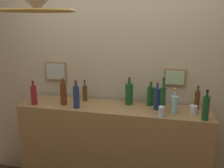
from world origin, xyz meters
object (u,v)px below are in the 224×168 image
(liquor_bottle_bourbon, at_px, (63,93))
(glass_tumbler_rocks, at_px, (161,112))
(liquor_bottle_rye, at_px, (85,93))
(liquor_bottle_scotch, at_px, (150,96))
(liquor_bottle_amaro, at_px, (174,104))
(liquor_bottle_vodka, at_px, (163,100))
(liquor_bottle_gin, at_px, (129,94))
(liquor_bottle_sherry, at_px, (157,99))
(liquor_bottle_whiskey, at_px, (206,108))
(glass_tumbler_highball, at_px, (193,109))
(liquor_bottle_rum, at_px, (76,97))
(liquor_bottle_vermouth, at_px, (197,100))
(liquor_bottle_brandy, at_px, (34,94))

(liquor_bottle_bourbon, relative_size, glass_tumbler_rocks, 2.94)
(liquor_bottle_rye, xyz_separation_m, liquor_bottle_scotch, (0.70, 0.02, 0.02))
(liquor_bottle_amaro, distance_m, liquor_bottle_scotch, 0.31)
(liquor_bottle_vodka, height_order, liquor_bottle_scotch, liquor_bottle_vodka)
(liquor_bottle_gin, relative_size, liquor_bottle_sherry, 1.05)
(liquor_bottle_whiskey, bearing_deg, liquor_bottle_sherry, 159.11)
(liquor_bottle_vodka, relative_size, liquor_bottle_whiskey, 1.25)
(liquor_bottle_scotch, relative_size, glass_tumbler_highball, 3.62)
(liquor_bottle_rum, bearing_deg, liquor_bottle_whiskey, -1.41)
(liquor_bottle_sherry, bearing_deg, liquor_bottle_rum, -170.19)
(liquor_bottle_bourbon, distance_m, liquor_bottle_vermouth, 1.35)
(liquor_bottle_rum, xyz_separation_m, liquor_bottle_scotch, (0.71, 0.25, -0.01))
(liquor_bottle_brandy, height_order, liquor_bottle_whiskey, liquor_bottle_whiskey)
(liquor_bottle_rum, xyz_separation_m, liquor_bottle_whiskey, (1.22, -0.03, -0.00))
(liquor_bottle_whiskey, xyz_separation_m, liquor_bottle_gin, (-0.72, 0.26, 0.00))
(liquor_bottle_gin, relative_size, glass_tumbler_highball, 3.97)
(liquor_bottle_rye, height_order, liquor_bottle_sherry, liquor_bottle_sherry)
(liquor_bottle_rye, distance_m, liquor_bottle_scotch, 0.70)
(liquor_bottle_rye, height_order, glass_tumbler_highball, liquor_bottle_rye)
(liquor_bottle_scotch, relative_size, glass_tumbler_rocks, 2.66)
(liquor_bottle_whiskey, bearing_deg, glass_tumbler_rocks, -176.82)
(liquor_bottle_vodka, height_order, liquor_bottle_brandy, liquor_bottle_vodka)
(liquor_bottle_amaro, bearing_deg, liquor_bottle_whiskey, -18.56)
(liquor_bottle_vermouth, bearing_deg, liquor_bottle_brandy, -171.41)
(liquor_bottle_vodka, height_order, liquor_bottle_rye, liquor_bottle_vodka)
(liquor_bottle_rye, xyz_separation_m, glass_tumbler_rocks, (0.83, -0.29, -0.04))
(liquor_bottle_whiskey, xyz_separation_m, liquor_bottle_scotch, (-0.51, 0.28, -0.01))
(liquor_bottle_rum, bearing_deg, liquor_bottle_bourbon, 158.34)
(liquor_bottle_sherry, bearing_deg, liquor_bottle_gin, 162.23)
(liquor_bottle_amaro, xyz_separation_m, liquor_bottle_scotch, (-0.24, 0.19, 0.01))
(liquor_bottle_rye, xyz_separation_m, liquor_bottle_gin, (0.49, -0.01, 0.03))
(liquor_bottle_brandy, bearing_deg, liquor_bottle_scotch, 11.99)
(liquor_bottle_brandy, bearing_deg, glass_tumbler_highball, 4.11)
(liquor_bottle_brandy, xyz_separation_m, glass_tumbler_highball, (1.60, 0.12, -0.07))
(liquor_bottle_brandy, relative_size, liquor_bottle_gin, 0.93)
(liquor_bottle_bourbon, bearing_deg, liquor_bottle_vermouth, 7.84)
(liquor_bottle_vodka, relative_size, liquor_bottle_scotch, 1.30)
(liquor_bottle_rum, bearing_deg, liquor_bottle_gin, 24.92)
(liquor_bottle_whiskey, height_order, liquor_bottle_gin, liquor_bottle_gin)
(liquor_bottle_rye, relative_size, glass_tumbler_rocks, 2.31)
(liquor_bottle_sherry, bearing_deg, liquor_bottle_brandy, -173.92)
(liquor_bottle_amaro, bearing_deg, glass_tumbler_rocks, -135.14)
(liquor_bottle_rum, distance_m, glass_tumbler_highball, 1.14)
(liquor_bottle_rum, distance_m, liquor_bottle_whiskey, 1.22)
(liquor_bottle_gin, xyz_separation_m, liquor_bottle_vermouth, (0.68, 0.02, -0.02))
(liquor_bottle_amaro, bearing_deg, liquor_bottle_brandy, -177.67)
(liquor_bottle_vermouth, bearing_deg, liquor_bottle_sherry, -163.50)
(liquor_bottle_rye, xyz_separation_m, liquor_bottle_whiskey, (1.21, -0.27, 0.03))
(liquor_bottle_vodka, relative_size, glass_tumbler_rocks, 3.45)
(liquor_bottle_rum, bearing_deg, glass_tumbler_highball, 5.91)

